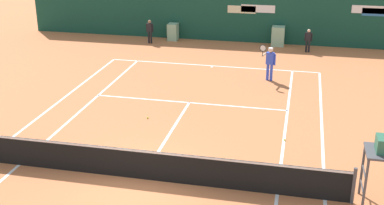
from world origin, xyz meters
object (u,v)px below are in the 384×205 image
at_px(ball_kid_centre_post, 308,39).
at_px(tennis_ball_near_service_line, 148,118).
at_px(tennis_ball_mid_court, 284,140).
at_px(ball_kid_left_post, 150,30).
at_px(player_on_baseline, 270,61).

relative_size(ball_kid_centre_post, tennis_ball_near_service_line, 19.08).
xyz_separation_m(ball_kid_centre_post, tennis_ball_near_service_line, (-5.85, -10.98, -0.71)).
bearing_deg(tennis_ball_mid_court, ball_kid_left_post, 125.54).
height_order(ball_kid_left_post, ball_kid_centre_post, ball_kid_left_post).
bearing_deg(ball_kid_left_post, ball_kid_centre_post, -171.71).
distance_m(player_on_baseline, tennis_ball_mid_court, 6.57).
bearing_deg(tennis_ball_mid_court, tennis_ball_near_service_line, 170.73).
bearing_deg(ball_kid_left_post, tennis_ball_near_service_line, 114.80).
height_order(player_on_baseline, ball_kid_centre_post, player_on_baseline).
distance_m(ball_kid_left_post, tennis_ball_near_service_line, 11.48).
xyz_separation_m(ball_kid_centre_post, tennis_ball_mid_court, (-0.66, -11.83, -0.71)).
relative_size(player_on_baseline, tennis_ball_near_service_line, 26.44).
xyz_separation_m(player_on_baseline, ball_kid_centre_post, (1.70, 5.41, -0.20)).
bearing_deg(ball_kid_centre_post, tennis_ball_mid_court, 96.48).
xyz_separation_m(ball_kid_left_post, ball_kid_centre_post, (9.11, 0.00, -0.05)).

